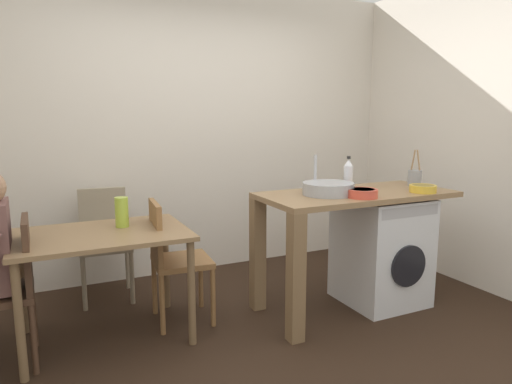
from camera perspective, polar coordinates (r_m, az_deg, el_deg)
name	(u,v)px	position (r m, az deg, el deg)	size (l,w,h in m)	color
ground_plane	(274,347)	(3.15, 2.24, -18.84)	(5.46, 5.46, 0.00)	black
wall_back	(189,131)	(4.40, -8.40, 7.55)	(4.60, 0.10, 2.70)	silver
wall_counter_side	(511,134)	(4.23, 29.30, 6.36)	(0.10, 3.80, 2.70)	silver
dining_table	(102,247)	(3.19, -18.68, -6.50)	(1.10, 0.76, 0.74)	olive
chair_person_seat	(10,284)	(3.12, -28.44, -10.12)	(0.40, 0.40, 0.90)	#4C3323
chair_opposite	(172,255)	(3.36, -10.53, -7.73)	(0.43, 0.43, 0.90)	olive
chair_spare_by_wall	(105,237)	(3.98, -18.43, -5.34)	(0.43, 0.43, 0.90)	gray
kitchen_counter	(333,215)	(3.46, 9.65, -2.85)	(1.50, 0.68, 0.92)	olive
washing_machine	(381,250)	(3.83, 15.39, -6.98)	(0.60, 0.61, 0.86)	silver
sink_basin	(328,189)	(3.39, 9.03, 0.42)	(0.38, 0.38, 0.09)	#9EA0A5
tap	(315,173)	(3.53, 7.42, 2.37)	(0.02, 0.02, 0.28)	#B2B2B7
bottle_tall_green	(348,175)	(3.60, 11.47, 2.10)	(0.07, 0.07, 0.27)	silver
mixing_bowl	(362,193)	(3.33, 13.15, -0.09)	(0.22, 0.22, 0.06)	#D84C38
utensil_crock	(415,177)	(4.00, 19.25, 1.73)	(0.11, 0.11, 0.30)	gray
colander	(423,188)	(3.69, 20.16, 0.45)	(0.20, 0.20, 0.06)	gold
vase	(122,212)	(3.25, -16.46, -2.43)	(0.09, 0.09, 0.21)	#A8C63D
scissors	(360,194)	(3.45, 12.87, -0.25)	(0.15, 0.06, 0.01)	#B2B2B7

